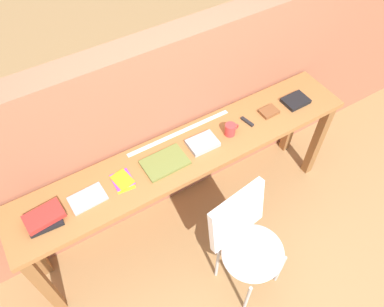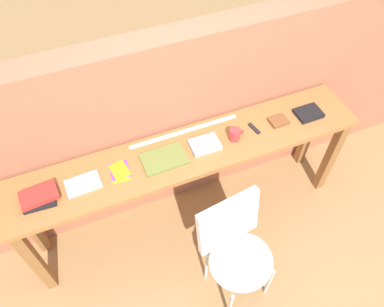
{
  "view_description": "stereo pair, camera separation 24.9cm",
  "coord_description": "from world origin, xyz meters",
  "views": [
    {
      "loc": [
        -0.81,
        -1.08,
        2.85
      ],
      "look_at": [
        0.0,
        0.25,
        0.9
      ],
      "focal_mm": 35.0,
      "sensor_mm": 36.0,
      "label": 1
    },
    {
      "loc": [
        -0.59,
        -1.19,
        2.85
      ],
      "look_at": [
        0.0,
        0.25,
        0.9
      ],
      "focal_mm": 35.0,
      "sensor_mm": 36.0,
      "label": 2
    }
  ],
  "objects": [
    {
      "name": "pamphlet_pile_colourful",
      "position": [
        -0.48,
        0.3,
        0.88
      ],
      "size": [
        0.13,
        0.18,
        0.01
      ],
      "color": "yellow",
      "rests_on": "sideboard"
    },
    {
      "name": "multitool_folded",
      "position": [
        0.5,
        0.3,
        0.89
      ],
      "size": [
        0.05,
        0.11,
        0.02
      ],
      "primitive_type": "cube",
      "rotation": [
        0.0,
        0.0,
        0.2
      ],
      "color": "black",
      "rests_on": "sideboard"
    },
    {
      "name": "book_open_centre",
      "position": [
        -0.19,
        0.29,
        0.89
      ],
      "size": [
        0.3,
        0.2,
        0.02
      ],
      "primitive_type": "cube",
      "rotation": [
        0.0,
        0.0,
        0.02
      ],
      "color": "olive",
      "rests_on": "sideboard"
    },
    {
      "name": "brick_wall_back",
      "position": [
        0.0,
        0.64,
        0.79
      ],
      "size": [
        6.0,
        0.2,
        1.57
      ],
      "primitive_type": "cube",
      "color": "#9E5B42",
      "rests_on": "ground"
    },
    {
      "name": "book_stack_leftmost",
      "position": [
        -0.99,
        0.28,
        0.91
      ],
      "size": [
        0.23,
        0.18,
        0.06
      ],
      "color": "black",
      "rests_on": "sideboard"
    },
    {
      "name": "sideboard",
      "position": [
        0.0,
        0.3,
        0.74
      ],
      "size": [
        2.5,
        0.44,
        0.88
      ],
      "color": "#996033",
      "rests_on": "ground"
    },
    {
      "name": "magazine_cycling",
      "position": [
        -0.73,
        0.29,
        0.89
      ],
      "size": [
        0.22,
        0.15,
        0.02
      ],
      "primitive_type": "cube",
      "rotation": [
        0.0,
        0.0,
        0.04
      ],
      "color": "#9E9EA3",
      "rests_on": "sideboard"
    },
    {
      "name": "ground_plane",
      "position": [
        0.0,
        0.0,
        0.0
      ],
      "size": [
        40.0,
        40.0,
        0.0
      ],
      "primitive_type": "plane",
      "color": "#9E7547"
    },
    {
      "name": "chair_white_moulded",
      "position": [
        0.08,
        -0.32,
        0.53
      ],
      "size": [
        0.5,
        0.51,
        0.89
      ],
      "color": "white",
      "rests_on": "ground"
    },
    {
      "name": "mug",
      "position": [
        0.33,
        0.28,
        0.92
      ],
      "size": [
        0.11,
        0.08,
        0.09
      ],
      "color": "red",
      "rests_on": "sideboard"
    },
    {
      "name": "book_repair_rightmost",
      "position": [
        0.94,
        0.28,
        0.89
      ],
      "size": [
        0.19,
        0.15,
        0.03
      ],
      "primitive_type": "cube",
      "rotation": [
        0.0,
        0.0,
        0.01
      ],
      "color": "black",
      "rests_on": "sideboard"
    },
    {
      "name": "leather_journal_brown",
      "position": [
        0.69,
        0.3,
        0.89
      ],
      "size": [
        0.13,
        0.1,
        0.02
      ],
      "primitive_type": "cube",
      "rotation": [
        0.0,
        0.0,
        0.01
      ],
      "color": "brown",
      "rests_on": "sideboard"
    },
    {
      "name": "book_grey_hardcover",
      "position": [
        0.11,
        0.29,
        0.9
      ],
      "size": [
        0.2,
        0.15,
        0.03
      ],
      "primitive_type": "cube",
      "rotation": [
        0.0,
        0.0,
        -0.02
      ],
      "color": "#9E9EA3",
      "rests_on": "sideboard"
    },
    {
      "name": "ruler_metal_back_edge",
      "position": [
        0.03,
        0.47,
        0.88
      ],
      "size": [
        0.81,
        0.03,
        0.0
      ],
      "primitive_type": "cube",
      "color": "silver",
      "rests_on": "sideboard"
    }
  ]
}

